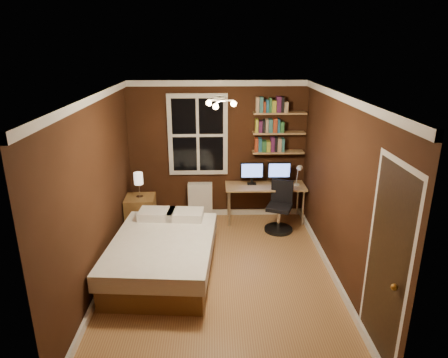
{
  "coord_description": "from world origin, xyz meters",
  "views": [
    {
      "loc": [
        -0.08,
        -4.91,
        3.09
      ],
      "look_at": [
        0.07,
        0.45,
        1.27
      ],
      "focal_mm": 32.0,
      "sensor_mm": 36.0,
      "label": 1
    }
  ],
  "objects_px": {
    "bed": "(163,255)",
    "radiator": "(200,200)",
    "office_chair": "(280,213)",
    "nightstand": "(141,214)",
    "desk": "(265,189)",
    "monitor_left": "(252,173)",
    "desk_lamp": "(298,175)",
    "bedside_lamp": "(139,185)",
    "monitor_right": "(279,173)"
  },
  "relations": [
    {
      "from": "bedside_lamp",
      "to": "desk_lamp",
      "type": "height_order",
      "value": "desk_lamp"
    },
    {
      "from": "monitor_left",
      "to": "desk_lamp",
      "type": "height_order",
      "value": "desk_lamp"
    },
    {
      "from": "radiator",
      "to": "nightstand",
      "type": "bearing_deg",
      "value": -152.44
    },
    {
      "from": "nightstand",
      "to": "office_chair",
      "type": "bearing_deg",
      "value": -3.57
    },
    {
      "from": "office_chair",
      "to": "radiator",
      "type": "bearing_deg",
      "value": 178.63
    },
    {
      "from": "desk",
      "to": "bed",
      "type": "bearing_deg",
      "value": -133.56
    },
    {
      "from": "bed",
      "to": "desk",
      "type": "bearing_deg",
      "value": 50.99
    },
    {
      "from": "monitor_left",
      "to": "desk_lamp",
      "type": "bearing_deg",
      "value": -10.61
    },
    {
      "from": "bed",
      "to": "desk_lamp",
      "type": "xyz_separation_m",
      "value": [
        2.21,
        1.65,
        0.62
      ]
    },
    {
      "from": "desk",
      "to": "monitor_right",
      "type": "bearing_deg",
      "value": 15.93
    },
    {
      "from": "bed",
      "to": "office_chair",
      "type": "distance_m",
      "value": 2.28
    },
    {
      "from": "monitor_right",
      "to": "office_chair",
      "type": "relative_size",
      "value": 0.48
    },
    {
      "from": "radiator",
      "to": "office_chair",
      "type": "relative_size",
      "value": 0.76
    },
    {
      "from": "desk",
      "to": "monitor_left",
      "type": "relative_size",
      "value": 3.4
    },
    {
      "from": "nightstand",
      "to": "monitor_right",
      "type": "relative_size",
      "value": 1.46
    },
    {
      "from": "nightstand",
      "to": "monitor_left",
      "type": "distance_m",
      "value": 2.08
    },
    {
      "from": "monitor_right",
      "to": "desk_lamp",
      "type": "height_order",
      "value": "desk_lamp"
    },
    {
      "from": "bedside_lamp",
      "to": "desk",
      "type": "bearing_deg",
      "value": 9.26
    },
    {
      "from": "bedside_lamp",
      "to": "desk_lamp",
      "type": "bearing_deg",
      "value": 5.75
    },
    {
      "from": "monitor_left",
      "to": "monitor_right",
      "type": "bearing_deg",
      "value": 0.0
    },
    {
      "from": "desk",
      "to": "desk_lamp",
      "type": "relative_size",
      "value": 3.25
    },
    {
      "from": "radiator",
      "to": "monitor_left",
      "type": "distance_m",
      "value": 1.09
    },
    {
      "from": "desk_lamp",
      "to": "office_chair",
      "type": "relative_size",
      "value": 0.5
    },
    {
      "from": "desk",
      "to": "monitor_right",
      "type": "xyz_separation_m",
      "value": [
        0.25,
        0.07,
        0.27
      ]
    },
    {
      "from": "desk",
      "to": "monitor_left",
      "type": "bearing_deg",
      "value": 163.36
    },
    {
      "from": "desk_lamp",
      "to": "monitor_right",
      "type": "bearing_deg",
      "value": 154.52
    },
    {
      "from": "nightstand",
      "to": "office_chair",
      "type": "xyz_separation_m",
      "value": [
        2.39,
        -0.05,
        0.01
      ]
    },
    {
      "from": "bed",
      "to": "bedside_lamp",
      "type": "distance_m",
      "value": 1.58
    },
    {
      "from": "bed",
      "to": "monitor_left",
      "type": "relative_size",
      "value": 4.81
    },
    {
      "from": "desk_lamp",
      "to": "desk",
      "type": "bearing_deg",
      "value": 172.02
    },
    {
      "from": "nightstand",
      "to": "bedside_lamp",
      "type": "height_order",
      "value": "bedside_lamp"
    },
    {
      "from": "desk",
      "to": "office_chair",
      "type": "height_order",
      "value": "office_chair"
    },
    {
      "from": "monitor_left",
      "to": "office_chair",
      "type": "bearing_deg",
      "value": -47.29
    },
    {
      "from": "nightstand",
      "to": "monitor_left",
      "type": "relative_size",
      "value": 1.46
    },
    {
      "from": "radiator",
      "to": "desk",
      "type": "bearing_deg",
      "value": -8.22
    },
    {
      "from": "monitor_left",
      "to": "office_chair",
      "type": "distance_m",
      "value": 0.87
    },
    {
      "from": "nightstand",
      "to": "monitor_right",
      "type": "xyz_separation_m",
      "value": [
        2.44,
        0.43,
        0.58
      ]
    },
    {
      "from": "bed",
      "to": "radiator",
      "type": "xyz_separation_m",
      "value": [
        0.47,
        1.9,
        0.06
      ]
    },
    {
      "from": "bedside_lamp",
      "to": "nightstand",
      "type": "bearing_deg",
      "value": 0.0
    },
    {
      "from": "bed",
      "to": "radiator",
      "type": "height_order",
      "value": "radiator"
    },
    {
      "from": "office_chair",
      "to": "nightstand",
      "type": "bearing_deg",
      "value": -159.9
    },
    {
      "from": "bed",
      "to": "desk",
      "type": "distance_m",
      "value": 2.41
    },
    {
      "from": "nightstand",
      "to": "monitor_left",
      "type": "height_order",
      "value": "monitor_left"
    },
    {
      "from": "bedside_lamp",
      "to": "office_chair",
      "type": "xyz_separation_m",
      "value": [
        2.39,
        -0.05,
        -0.51
      ]
    },
    {
      "from": "radiator",
      "to": "monitor_left",
      "type": "xyz_separation_m",
      "value": [
        0.94,
        -0.1,
        0.55
      ]
    },
    {
      "from": "bed",
      "to": "desk_lamp",
      "type": "bearing_deg",
      "value": 41.28
    },
    {
      "from": "desk_lamp",
      "to": "bedside_lamp",
      "type": "bearing_deg",
      "value": -174.25
    },
    {
      "from": "desk_lamp",
      "to": "radiator",
      "type": "bearing_deg",
      "value": 171.86
    },
    {
      "from": "radiator",
      "to": "monitor_right",
      "type": "relative_size",
      "value": 1.59
    },
    {
      "from": "desk_lamp",
      "to": "office_chair",
      "type": "xyz_separation_m",
      "value": [
        -0.36,
        -0.33,
        -0.58
      ]
    }
  ]
}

